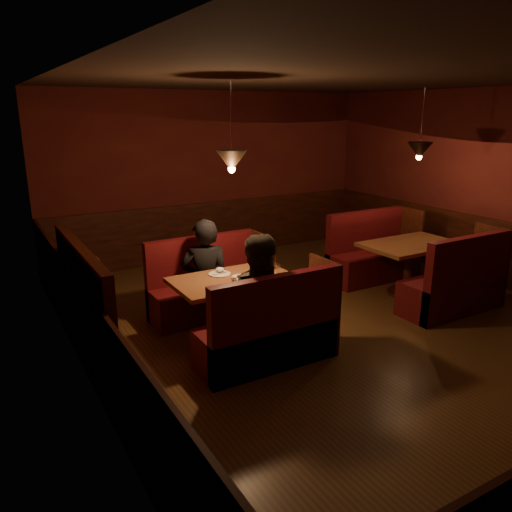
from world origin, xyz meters
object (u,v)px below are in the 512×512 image
main_table (235,292)px  diner_a (205,258)px  second_bench_near (457,288)px  diner_b (264,283)px  second_table (410,256)px  second_bench_far (371,257)px  main_bench_far (208,291)px  main_bench_near (271,336)px

main_table → diner_a: bearing=98.6°
second_bench_near → diner_b: diner_b is taller
second_table → diner_b: diner_b is taller
second_bench_far → diner_a: (-2.96, -0.24, 0.49)m
diner_a → main_bench_far: bearing=-96.5°
second_bench_far → diner_a: diner_a is taller
main_bench_far → main_bench_near: bearing=-90.0°
second_bench_far → diner_b: size_ratio=0.87×
diner_b → main_bench_near: bearing=-94.2°
main_bench_near → second_bench_near: (2.85, -0.01, 0.01)m
main_table → second_bench_far: 2.99m
main_table → diner_a: diner_a is taller
second_bench_far → diner_b: 3.26m
main_table → second_bench_far: size_ratio=0.91×
second_table → main_bench_far: bearing=165.0°
main_bench_far → second_bench_near: 3.26m
main_bench_far → second_bench_near: size_ratio=1.01×
main_bench_near → second_table: size_ratio=1.11×
second_bench_near → second_bench_far: bearing=90.0°
second_bench_far → diner_a: size_ratio=0.90×
second_table → second_bench_far: bearing=87.8°
main_table → diner_b: bearing=-89.0°
second_bench_far → main_bench_far: bearing=-178.9°
main_bench_near → second_bench_near: 2.85m
main_table → diner_b: diner_b is taller
main_bench_near → second_bench_far: bearing=29.4°
main_table → second_bench_near: (2.87, -0.79, -0.22)m
main_bench_far → second_table: main_bench_far is taller
second_bench_far → diner_b: diner_b is taller
main_bench_far → diner_b: bearing=-90.1°
main_bench_far → main_bench_near: size_ratio=1.00×
second_bench_far → diner_a: bearing=-175.4°
second_bench_near → diner_a: size_ratio=0.90×
diner_a → diner_b: (0.10, -1.23, 0.03)m
diner_b → main_table: bearing=85.3°
diner_b → second_bench_near: bearing=-8.6°
diner_a → diner_b: bearing=117.9°
main_table → second_bench_near: second_bench_near is taller
main_table → diner_b: (0.01, -0.64, 0.30)m
main_bench_near → second_table: main_bench_near is taller
main_table → main_bench_far: main_bench_far is taller
second_table → diner_a: size_ratio=0.81×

